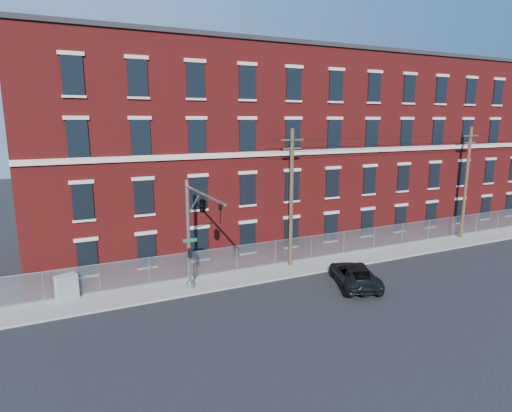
{
  "coord_description": "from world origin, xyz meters",
  "views": [
    {
      "loc": [
        -13.15,
        -20.61,
        10.7
      ],
      "look_at": [
        -1.56,
        4.0,
        5.19
      ],
      "focal_mm": 29.95,
      "sensor_mm": 36.0,
      "label": 1
    }
  ],
  "objects_px": {
    "pickup_truck": "(354,275)",
    "utility_cabinet": "(67,287)",
    "utility_pole_near": "(291,196)",
    "traffic_signal_mast": "(199,215)"
  },
  "relations": [
    {
      "from": "traffic_signal_mast",
      "to": "utility_pole_near",
      "type": "bearing_deg",
      "value": 23.14
    },
    {
      "from": "traffic_signal_mast",
      "to": "utility_pole_near",
      "type": "height_order",
      "value": "utility_pole_near"
    },
    {
      "from": "traffic_signal_mast",
      "to": "utility_cabinet",
      "type": "relative_size",
      "value": 4.6
    },
    {
      "from": "utility_cabinet",
      "to": "utility_pole_near",
      "type": "bearing_deg",
      "value": -22.21
    },
    {
      "from": "utility_pole_near",
      "to": "pickup_truck",
      "type": "xyz_separation_m",
      "value": [
        2.0,
        -4.95,
        -4.6
      ]
    },
    {
      "from": "pickup_truck",
      "to": "utility_cabinet",
      "type": "relative_size",
      "value": 3.48
    },
    {
      "from": "utility_pole_near",
      "to": "utility_cabinet",
      "type": "height_order",
      "value": "utility_pole_near"
    },
    {
      "from": "pickup_truck",
      "to": "utility_cabinet",
      "type": "distance_m",
      "value": 17.98
    },
    {
      "from": "traffic_signal_mast",
      "to": "pickup_truck",
      "type": "relative_size",
      "value": 1.32
    },
    {
      "from": "utility_pole_near",
      "to": "pickup_truck",
      "type": "relative_size",
      "value": 1.89
    }
  ]
}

